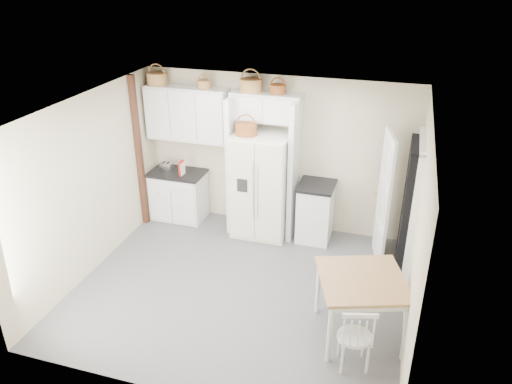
% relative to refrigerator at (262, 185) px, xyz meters
% --- Properties ---
extents(floor, '(4.50, 4.50, 0.00)m').
position_rel_refrigerator_xyz_m(floor, '(0.15, -1.61, -0.87)').
color(floor, '#505052').
rests_on(floor, ground).
extents(ceiling, '(4.50, 4.50, 0.00)m').
position_rel_refrigerator_xyz_m(ceiling, '(0.15, -1.61, 1.73)').
color(ceiling, white).
rests_on(ceiling, wall_back).
extents(wall_back, '(4.50, 0.00, 4.50)m').
position_rel_refrigerator_xyz_m(wall_back, '(0.15, 0.39, 0.43)').
color(wall_back, beige).
rests_on(wall_back, floor).
extents(wall_left, '(0.00, 4.00, 4.00)m').
position_rel_refrigerator_xyz_m(wall_left, '(-2.10, -1.61, 0.43)').
color(wall_left, beige).
rests_on(wall_left, floor).
extents(wall_right, '(0.00, 4.00, 4.00)m').
position_rel_refrigerator_xyz_m(wall_right, '(2.40, -1.61, 0.43)').
color(wall_right, beige).
rests_on(wall_right, floor).
extents(refrigerator, '(0.90, 0.73, 1.75)m').
position_rel_refrigerator_xyz_m(refrigerator, '(0.00, 0.00, 0.00)').
color(refrigerator, silver).
rests_on(refrigerator, floor).
extents(base_cab_left, '(0.91, 0.57, 0.84)m').
position_rel_refrigerator_xyz_m(base_cab_left, '(-1.55, 0.09, -0.45)').
color(base_cab_left, silver).
rests_on(base_cab_left, floor).
extents(base_cab_right, '(0.53, 0.64, 0.93)m').
position_rel_refrigerator_xyz_m(base_cab_right, '(0.89, 0.09, -0.41)').
color(base_cab_right, silver).
rests_on(base_cab_right, floor).
extents(dining_table, '(1.27, 1.27, 0.83)m').
position_rel_refrigerator_xyz_m(dining_table, '(1.85, -2.09, -0.46)').
color(dining_table, brown).
rests_on(dining_table, floor).
extents(windsor_chair, '(0.48, 0.46, 0.82)m').
position_rel_refrigerator_xyz_m(windsor_chair, '(1.86, -2.63, -0.46)').
color(windsor_chair, silver).
rests_on(windsor_chair, floor).
extents(counter_left, '(0.95, 0.61, 0.04)m').
position_rel_refrigerator_xyz_m(counter_left, '(-1.55, 0.09, -0.01)').
color(counter_left, black).
rests_on(counter_left, base_cab_left).
extents(counter_right, '(0.57, 0.68, 0.04)m').
position_rel_refrigerator_xyz_m(counter_right, '(0.89, 0.09, 0.08)').
color(counter_right, black).
rests_on(counter_right, base_cab_right).
extents(toaster, '(0.23, 0.14, 0.15)m').
position_rel_refrigerator_xyz_m(toaster, '(-1.75, 0.08, 0.08)').
color(toaster, silver).
rests_on(toaster, counter_left).
extents(cookbook_red, '(0.04, 0.17, 0.25)m').
position_rel_refrigerator_xyz_m(cookbook_red, '(-1.43, 0.01, 0.13)').
color(cookbook_red, '#A11B14').
rests_on(cookbook_red, counter_left).
extents(cookbook_cream, '(0.04, 0.15, 0.22)m').
position_rel_refrigerator_xyz_m(cookbook_cream, '(-1.41, 0.01, 0.11)').
color(cookbook_cream, white).
rests_on(cookbook_cream, counter_left).
extents(basket_upper_a, '(0.34, 0.34, 0.19)m').
position_rel_refrigerator_xyz_m(basket_upper_a, '(-1.85, 0.22, 1.57)').
color(basket_upper_a, '#A36D30').
rests_on(basket_upper_a, upper_cabinet).
extents(basket_upper_c, '(0.22, 0.22, 0.13)m').
position_rel_refrigerator_xyz_m(basket_upper_c, '(-1.03, 0.22, 1.54)').
color(basket_upper_c, '#A36D30').
rests_on(basket_upper_c, upper_cabinet).
extents(basket_bridge_a, '(0.35, 0.35, 0.20)m').
position_rel_refrigerator_xyz_m(basket_bridge_a, '(-0.25, 0.22, 1.58)').
color(basket_bridge_a, '#A36D30').
rests_on(basket_bridge_a, bridge_cabinet).
extents(basket_bridge_b, '(0.25, 0.25, 0.14)m').
position_rel_refrigerator_xyz_m(basket_bridge_b, '(0.18, 0.22, 1.55)').
color(basket_bridge_b, brown).
rests_on(basket_bridge_b, bridge_cabinet).
extents(basket_fridge_a, '(0.34, 0.34, 0.18)m').
position_rel_refrigerator_xyz_m(basket_fridge_a, '(-0.23, -0.10, 0.96)').
color(basket_fridge_a, brown).
rests_on(basket_fridge_a, refrigerator).
extents(upper_cabinet, '(1.40, 0.34, 0.90)m').
position_rel_refrigerator_xyz_m(upper_cabinet, '(-1.35, 0.22, 1.03)').
color(upper_cabinet, silver).
rests_on(upper_cabinet, wall_back).
extents(bridge_cabinet, '(1.12, 0.34, 0.45)m').
position_rel_refrigerator_xyz_m(bridge_cabinet, '(-0.00, 0.22, 1.25)').
color(bridge_cabinet, silver).
rests_on(bridge_cabinet, wall_back).
extents(fridge_panel_left, '(0.08, 0.60, 2.30)m').
position_rel_refrigerator_xyz_m(fridge_panel_left, '(-0.51, 0.09, 0.28)').
color(fridge_panel_left, silver).
rests_on(fridge_panel_left, floor).
extents(fridge_panel_right, '(0.08, 0.60, 2.30)m').
position_rel_refrigerator_xyz_m(fridge_panel_right, '(0.51, 0.09, 0.28)').
color(fridge_panel_right, silver).
rests_on(fridge_panel_right, floor).
extents(trim_post, '(0.09, 0.09, 2.60)m').
position_rel_refrigerator_xyz_m(trim_post, '(-2.05, -0.26, 0.43)').
color(trim_post, black).
rests_on(trim_post, floor).
extents(doorway_void, '(0.18, 0.85, 2.05)m').
position_rel_refrigerator_xyz_m(doorway_void, '(2.31, -0.61, 0.15)').
color(doorway_void, black).
rests_on(doorway_void, floor).
extents(door_slab, '(0.21, 0.79, 2.05)m').
position_rel_refrigerator_xyz_m(door_slab, '(1.95, -0.28, 0.15)').
color(door_slab, white).
rests_on(door_slab, floor).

